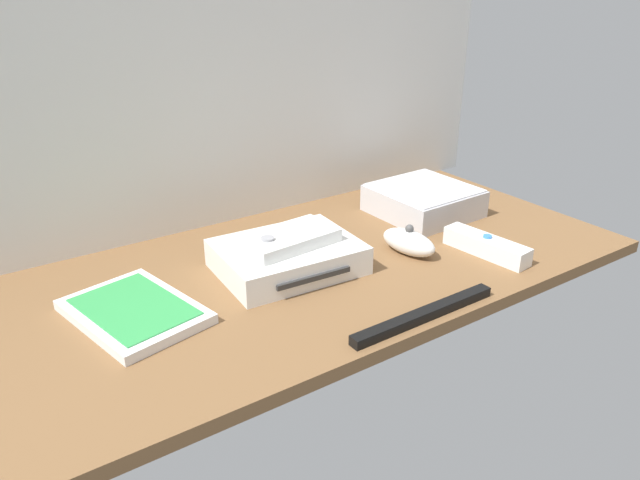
% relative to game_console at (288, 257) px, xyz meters
% --- Properties ---
extents(ground_plane, '(1.00, 0.48, 0.02)m').
position_rel_game_console_xyz_m(ground_plane, '(0.05, -0.01, -0.03)').
color(ground_plane, brown).
rests_on(ground_plane, ground).
extents(back_wall, '(1.10, 0.01, 0.64)m').
position_rel_game_console_xyz_m(back_wall, '(0.05, 0.24, 0.30)').
color(back_wall, silver).
rests_on(back_wall, ground).
extents(game_console, '(0.22, 0.18, 0.04)m').
position_rel_game_console_xyz_m(game_console, '(0.00, 0.00, 0.00)').
color(game_console, white).
rests_on(game_console, ground_plane).
extents(mini_computer, '(0.17, 0.17, 0.05)m').
position_rel_game_console_xyz_m(mini_computer, '(0.34, 0.06, 0.00)').
color(mini_computer, silver).
rests_on(mini_computer, ground_plane).
extents(game_case, '(0.17, 0.21, 0.02)m').
position_rel_game_console_xyz_m(game_case, '(-0.24, -0.00, -0.01)').
color(game_case, white).
rests_on(game_case, ground_plane).
extents(remote_wand, '(0.05, 0.15, 0.03)m').
position_rel_game_console_xyz_m(remote_wand, '(0.30, -0.14, -0.01)').
color(remote_wand, white).
rests_on(remote_wand, ground_plane).
extents(remote_nunchuk, '(0.06, 0.11, 0.05)m').
position_rel_game_console_xyz_m(remote_nunchuk, '(0.19, -0.06, -0.00)').
color(remote_nunchuk, white).
rests_on(remote_nunchuk, ground_plane).
extents(remote_classic_pad, '(0.15, 0.09, 0.02)m').
position_rel_game_console_xyz_m(remote_classic_pad, '(0.00, -0.00, 0.03)').
color(remote_classic_pad, white).
rests_on(remote_classic_pad, game_console).
extents(sensor_bar, '(0.24, 0.02, 0.01)m').
position_rel_game_console_xyz_m(sensor_bar, '(0.07, -0.23, -0.01)').
color(sensor_bar, black).
rests_on(sensor_bar, ground_plane).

